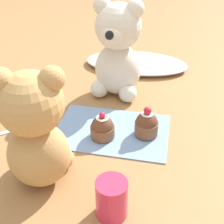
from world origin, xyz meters
TOP-DOWN VIEW (x-y plane):
  - ground_plane at (0.00, 0.00)m, footprint 4.00×4.00m
  - knitted_placemat at (0.00, 0.00)m, footprint 0.27×0.18m
  - tulle_cloth at (0.01, 0.37)m, footprint 0.34×0.19m
  - teddy_bear_cream at (-0.02, 0.19)m, footprint 0.14×0.15m
  - teddy_bear_tan at (-0.10, -0.18)m, footprint 0.14×0.14m
  - cupcake_near_cream_bear at (0.08, 0.00)m, footprint 0.06×0.06m
  - cupcake_near_tan_bear at (-0.02, -0.03)m, footprint 0.06×0.06m
  - juice_glass at (0.05, -0.24)m, footprint 0.06×0.06m

SIDE VIEW (x-z plane):
  - ground_plane at x=0.00m, z-range 0.00..0.00m
  - knitted_placemat at x=0.00m, z-range 0.00..0.01m
  - tulle_cloth at x=0.01m, z-range 0.00..0.03m
  - cupcake_near_tan_bear at x=-0.02m, z-range 0.00..0.06m
  - cupcake_near_cream_bear at x=0.08m, z-range 0.00..0.07m
  - juice_glass at x=0.05m, z-range 0.00..0.08m
  - teddy_bear_tan at x=-0.10m, z-range 0.00..0.25m
  - teddy_bear_cream at x=-0.02m, z-range 0.00..0.27m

